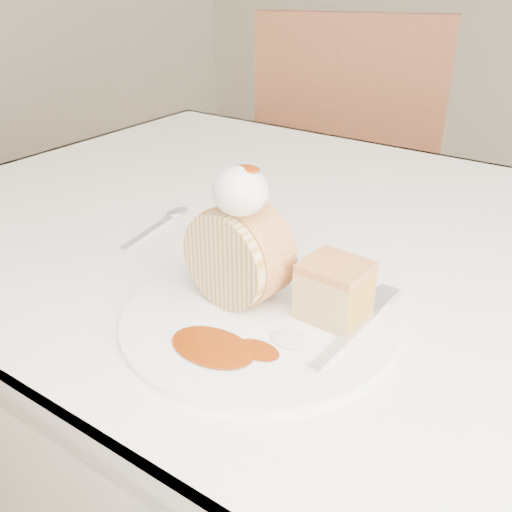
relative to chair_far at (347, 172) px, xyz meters
The scene contains 10 objects.
table 0.85m from the chair_far, 62.82° to the right, with size 1.40×0.90×0.75m.
chair_far is the anchor object (origin of this frame).
plate 1.07m from the chair_far, 68.95° to the right, with size 0.29×0.29×0.01m, color white.
roulade_slice 1.06m from the chair_far, 70.58° to the right, with size 0.11×0.11×0.06m, color beige.
cake_chunk 1.06m from the chair_far, 64.75° to the right, with size 0.06×0.06×0.05m, color #D18A4F.
whipped_cream 1.09m from the chair_far, 70.14° to the right, with size 0.06×0.06×0.05m, color white.
caramel_drizzle 1.10m from the chair_far, 69.83° to the right, with size 0.03×0.02×0.01m, color #782805.
caramel_pool 1.14m from the chair_far, 70.42° to the right, with size 0.09×0.06×0.00m, color #782805, non-canonical shape.
fork 1.10m from the chair_far, 63.93° to the right, with size 0.02×0.17×0.00m, color silver.
spoon 0.93m from the chair_far, 81.73° to the right, with size 0.02×0.15×0.00m, color silver.
Camera 1 is at (0.28, -0.45, 1.09)m, focal length 40.00 mm.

